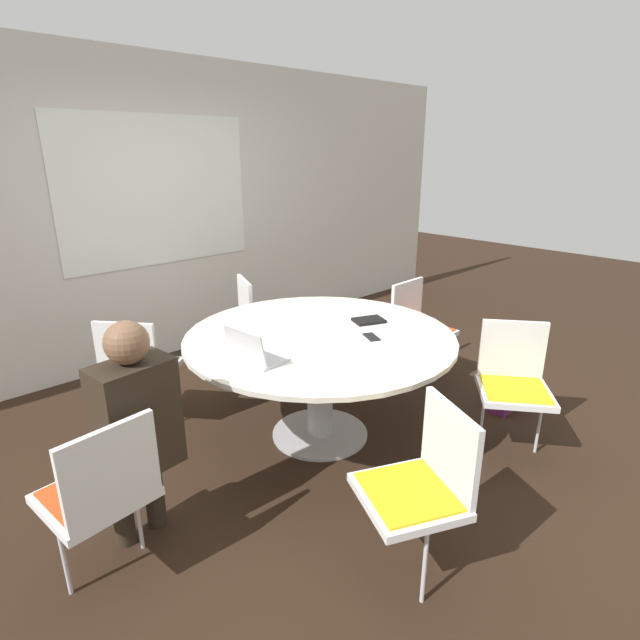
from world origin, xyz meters
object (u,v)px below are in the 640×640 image
at_px(chair_1, 422,480).
at_px(chair_3, 418,323).
at_px(cell_phone, 371,337).
at_px(handbag, 507,391).
at_px(chair_5, 138,364).
at_px(laptop, 253,353).
at_px(chair_0, 101,487).
at_px(chair_2, 514,377).
at_px(spiral_notebook, 369,320).
at_px(chair_4, 260,316).
at_px(person_0, 136,420).

bearing_deg(chair_1, chair_3, -28.33).
bearing_deg(cell_phone, chair_3, 19.74).
bearing_deg(handbag, chair_5, 142.75).
distance_m(chair_5, laptop, 1.08).
bearing_deg(laptop, handbag, -114.80).
height_order(chair_0, cell_phone, chair_0).
relative_size(chair_2, chair_3, 1.00).
bearing_deg(chair_2, spiral_notebook, -13.66).
distance_m(chair_4, spiral_notebook, 1.28).
bearing_deg(chair_3, chair_0, 5.03).
bearing_deg(chair_1, cell_phone, -11.76).
bearing_deg(cell_phone, chair_0, 178.73).
xyz_separation_m(chair_1, spiral_notebook, (0.91, 1.12, 0.26)).
relative_size(person_0, spiral_notebook, 4.76).
bearing_deg(chair_4, chair_0, -32.10).
distance_m(cell_phone, handbag, 1.35).
bearing_deg(spiral_notebook, chair_3, 11.01).
bearing_deg(laptop, chair_3, -90.75).
distance_m(chair_0, person_0, 0.32).
relative_size(chair_3, handbag, 2.35).
distance_m(spiral_notebook, handbag, 1.28).
bearing_deg(chair_3, handbag, 92.27).
bearing_deg(laptop, cell_phone, -111.01).
height_order(laptop, handbag, laptop).
xyz_separation_m(chair_4, laptop, (-0.99, -1.27, 0.31)).
bearing_deg(person_0, spiral_notebook, -3.71).
height_order(chair_2, chair_3, same).
distance_m(chair_0, laptop, 1.03).
height_order(chair_1, chair_3, same).
distance_m(chair_2, handbag, 0.66).
relative_size(chair_5, person_0, 0.71).
bearing_deg(handbag, cell_phone, 158.71).
distance_m(chair_0, chair_4, 2.43).
distance_m(chair_0, chair_1, 1.43).
bearing_deg(chair_2, chair_5, 3.64).
xyz_separation_m(laptop, handbag, (1.91, -0.65, -0.67)).
distance_m(chair_2, chair_3, 1.16).
bearing_deg(handbag, person_0, 167.56).
relative_size(chair_3, person_0, 0.71).
distance_m(laptop, cell_phone, 0.81).
distance_m(chair_0, chair_2, 2.49).
bearing_deg(chair_5, laptop, -24.14).
bearing_deg(chair_2, person_0, 31.02).
height_order(chair_1, person_0, person_0).
xyz_separation_m(chair_0, person_0, (0.23, 0.11, 0.20)).
xyz_separation_m(chair_5, handbag, (2.17, -1.65, -0.36)).
xyz_separation_m(chair_2, handbag, (0.49, 0.25, -0.36)).
relative_size(chair_4, spiral_notebook, 3.37).
bearing_deg(spiral_notebook, chair_0, -174.83).
xyz_separation_m(chair_3, chair_4, (-0.86, 1.09, 0.00)).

